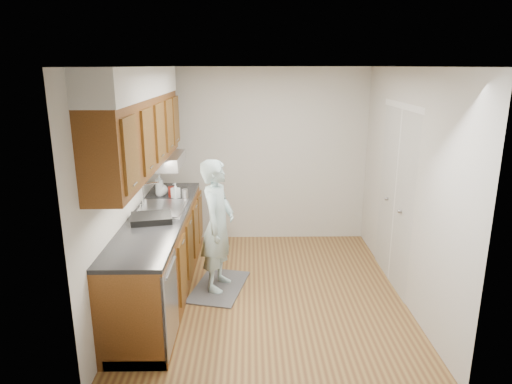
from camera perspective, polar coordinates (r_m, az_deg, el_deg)
The scene contains 16 objects.
floor at distance 5.37m, azimuth 1.41°, elevation -12.36°, with size 3.50×3.50×0.00m, color olive.
ceiling at distance 4.75m, azimuth 1.62°, elevation 15.39°, with size 3.50×3.50×0.00m, color white.
wall_left at distance 5.08m, azimuth -15.67°, elevation 0.56°, with size 0.02×3.50×2.50m, color beige.
wall_right at distance 5.19m, azimuth 18.29°, elevation 0.67°, with size 0.02×3.50×2.50m, color beige.
wall_back at distance 6.62m, azimuth 0.90°, elevation 4.53°, with size 3.00×0.02×2.50m, color beige.
counter at distance 5.25m, azimuth -11.87°, elevation -7.48°, with size 0.64×2.80×1.30m.
upper_cabinets at distance 4.95m, azimuth -14.22°, elevation 8.54°, with size 0.47×2.80×1.21m.
closet_door at distance 5.52m, azimuth 16.99°, elevation -0.79°, with size 0.02×1.22×2.05m, color silver.
floor_mat at distance 5.47m, azimuth -4.63°, elevation -11.73°, with size 0.53×0.91×0.02m, color #5D5D5F.
person at distance 5.14m, azimuth -4.84°, elevation -3.11°, with size 0.60×0.40×1.71m, color #ABCCD0.
soap_bottle_a at distance 5.80m, azimuth -11.98°, elevation 0.95°, with size 0.11×0.11×0.29m, color silver.
soap_bottle_b at distance 5.67m, azimuth -10.03°, elevation 0.19°, with size 0.08×0.09×0.19m, color silver.
soap_bottle_c at distance 5.84m, azimuth -11.68°, elevation 0.53°, with size 0.14×0.14×0.19m, color silver.
soda_can at distance 5.73m, azimuth -10.56°, elevation 0.04°, with size 0.07×0.07×0.13m, color #A3271B.
steel_can at distance 5.59m, azimuth -8.85°, elevation -0.29°, with size 0.07×0.07×0.13m, color #A5A5AA.
dish_rack at distance 4.90m, azimuth -12.96°, elevation -3.19°, with size 0.41×0.35×0.07m, color black.
Camera 1 is at (-0.20, -4.74, 2.51)m, focal length 32.00 mm.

